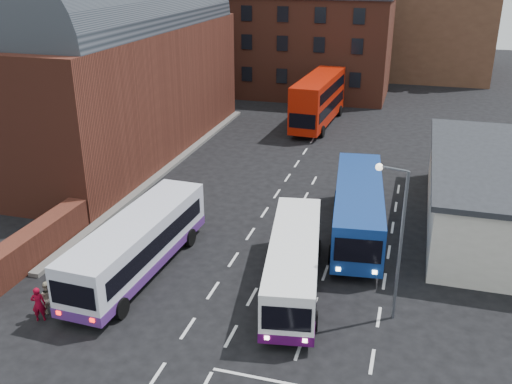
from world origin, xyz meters
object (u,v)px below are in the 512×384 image
(bus_red_double, at_px, (318,100))
(pedestrian_beige, at_px, (47,297))
(bus_blue, at_px, (358,206))
(street_lamp, at_px, (396,231))
(pedestrian_red, at_px, (38,304))
(bus_white_inbound, at_px, (294,260))
(bus_white_outbound, at_px, (138,241))

(bus_red_double, bearing_deg, pedestrian_beige, 83.15)
(bus_blue, distance_m, pedestrian_beige, 17.32)
(street_lamp, bearing_deg, pedestrian_red, -162.79)
(bus_white_inbound, relative_size, bus_blue, 0.88)
(bus_white_outbound, relative_size, bus_red_double, 0.93)
(bus_blue, relative_size, pedestrian_red, 6.94)
(bus_red_double, xyz_separation_m, pedestrian_beige, (-6.10, -34.47, -1.69))
(bus_blue, bearing_deg, street_lamp, 100.26)
(bus_white_inbound, distance_m, pedestrian_red, 11.80)
(street_lamp, distance_m, pedestrian_red, 16.03)
(bus_white_outbound, distance_m, bus_red_double, 30.22)
(bus_white_inbound, relative_size, pedestrian_beige, 6.34)
(bus_white_outbound, bearing_deg, bus_white_inbound, 6.49)
(bus_white_outbound, xyz_separation_m, bus_white_inbound, (7.97, 0.56, -0.15))
(bus_white_outbound, height_order, bus_red_double, bus_red_double)
(bus_blue, height_order, pedestrian_beige, bus_blue)
(pedestrian_red, bearing_deg, bus_white_inbound, -176.76)
(bus_white_inbound, bearing_deg, bus_red_double, -91.03)
(bus_white_outbound, distance_m, street_lamp, 12.87)
(bus_blue, xyz_separation_m, pedestrian_beige, (-12.57, -11.87, -1.03))
(street_lamp, bearing_deg, bus_blue, 106.72)
(bus_white_outbound, relative_size, bus_blue, 0.95)
(bus_white_inbound, xyz_separation_m, bus_red_double, (-4.20, 29.42, 0.89))
(bus_red_double, relative_size, pedestrian_red, 7.08)
(bus_white_inbound, height_order, pedestrian_red, bus_white_inbound)
(pedestrian_beige, bearing_deg, street_lamp, 172.64)
(bus_blue, bearing_deg, bus_white_inbound, 65.16)
(bus_white_outbound, bearing_deg, bus_blue, 38.25)
(bus_red_double, distance_m, street_lamp, 31.77)
(street_lamp, relative_size, pedestrian_red, 4.27)
(street_lamp, height_order, pedestrian_red, street_lamp)
(bus_white_inbound, bearing_deg, pedestrian_red, 19.63)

